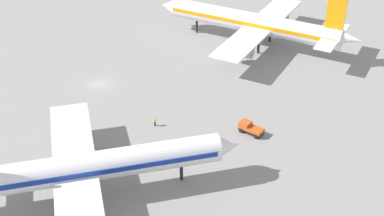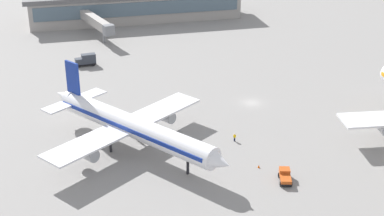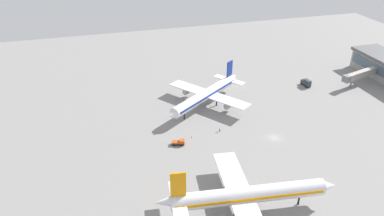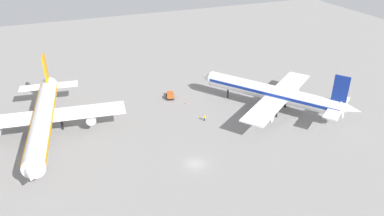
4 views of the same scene
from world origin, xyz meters
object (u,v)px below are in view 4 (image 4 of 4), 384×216
Objects in this scene: pushback_tractor at (170,95)px; safety_cone_near_gate at (186,103)px; airplane_at_gate at (43,118)px; airplane_taxiing at (274,93)px; ground_crew_worker at (204,118)px.

safety_cone_near_gate is at bearing 44.96° from pushback_tractor.
airplane_taxiing is at bearing 89.17° from airplane_at_gate.
airplane_at_gate is 10.70× the size of pushback_tractor.
airplane_taxiing is at bearing 84.76° from ground_crew_worker.
pushback_tractor is (-25.13, 18.21, -4.31)m from airplane_taxiing.
ground_crew_worker is at bearing -83.96° from safety_cone_near_gate.
airplane_taxiing is 21.39m from ground_crew_worker.
airplane_at_gate reaches higher than airplane_taxiing.
safety_cone_near_gate is (3.04, -5.48, -0.67)m from pushback_tractor.
pushback_tractor is 7.92× the size of safety_cone_near_gate.
airplane_at_gate is at bearing -101.55° from ground_crew_worker.
airplane_at_gate is 62.23m from airplane_taxiing.
airplane_taxiing is 67.92× the size of safety_cone_near_gate.
safety_cone_near_gate is (-22.09, 12.73, -4.98)m from airplane_taxiing.
safety_cone_near_gate is (39.54, 4.17, -5.33)m from airplane_at_gate.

